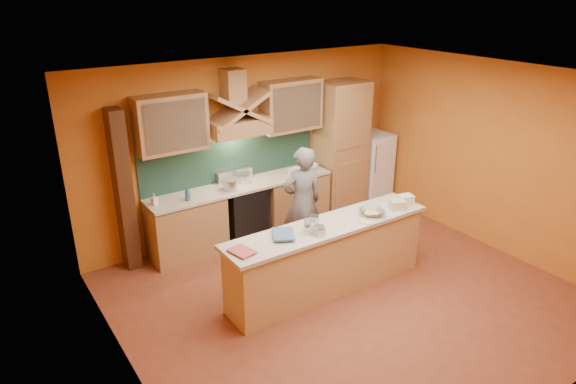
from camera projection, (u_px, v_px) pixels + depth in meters
floor at (347, 296)px, 6.69m from camera, size 5.50×5.00×0.01m
ceiling at (358, 80)px, 5.63m from camera, size 5.50×5.00×0.01m
wall_back at (248, 146)px, 8.08m from camera, size 5.50×0.02×2.80m
wall_front at (549, 295)px, 4.24m from camera, size 5.50×0.02×2.80m
wall_left at (124, 262)px, 4.73m from camera, size 0.02×5.00×2.80m
wall_right at (494, 157)px, 7.58m from camera, size 0.02×5.00×2.80m
base_cabinet_left at (186, 228)px, 7.57m from camera, size 1.10×0.60×0.86m
base_cabinet_right at (293, 200)px, 8.55m from camera, size 1.10×0.60×0.86m
counter_top at (242, 186)px, 7.88m from camera, size 3.00×0.62×0.04m
stove at (243, 212)px, 8.05m from camera, size 0.60×0.58×0.90m
backsplash at (232, 159)px, 7.97m from camera, size 3.00×0.03×0.70m
range_hood at (238, 127)px, 7.57m from camera, size 0.92×0.50×0.24m
hood_chimney at (233, 86)px, 7.43m from camera, size 0.30×0.30×0.50m
upper_cabinet_left at (171, 123)px, 7.04m from camera, size 1.00×0.35×0.80m
upper_cabinet_right at (291, 105)px, 8.08m from camera, size 1.00×0.35×0.80m
pantry_column at (341, 149)px, 8.79m from camera, size 0.80×0.60×2.30m
fridge at (371, 168)px, 9.37m from camera, size 0.58×0.60×1.30m
trim_column_left at (124, 191)px, 7.00m from camera, size 0.20×0.30×2.30m
island_body at (327, 259)px, 6.70m from camera, size 2.80×0.55×0.88m
island_top at (328, 226)px, 6.52m from camera, size 2.90×0.62×0.05m
person at (302, 202)px, 7.45m from camera, size 0.67×0.51×1.67m
pot_large at (230, 185)px, 7.65m from camera, size 0.29×0.29×0.17m
pot_small at (243, 179)px, 7.95m from camera, size 0.29×0.29×0.15m
soap_bottle_a at (154, 199)px, 7.12m from camera, size 0.10×0.10×0.17m
soap_bottle_b at (188, 193)px, 7.26m from camera, size 0.09×0.09×0.21m
bowl_back at (312, 166)px, 8.54m from camera, size 0.23×0.23×0.07m
dish_rack at (299, 171)px, 8.26m from camera, size 0.32×0.27×0.10m
book_lower at (234, 255)px, 5.75m from camera, size 0.28×0.34×0.03m
book_upper at (273, 235)px, 6.17m from camera, size 0.39×0.43×0.03m
jar_large at (310, 226)px, 6.28m from camera, size 0.16×0.16×0.16m
jar_small at (314, 220)px, 6.49m from camera, size 0.13×0.13×0.12m
kitchen_scale at (319, 231)px, 6.22m from camera, size 0.12×0.12×0.10m
mixing_bowl at (372, 213)px, 6.76m from camera, size 0.41×0.41×0.08m
cloth at (368, 221)px, 6.60m from camera, size 0.26×0.23×0.01m
grocery_bag_a at (406, 199)px, 7.10m from camera, size 0.22×0.19×0.13m
grocery_bag_b at (397, 205)px, 6.94m from camera, size 0.25×0.23×0.12m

